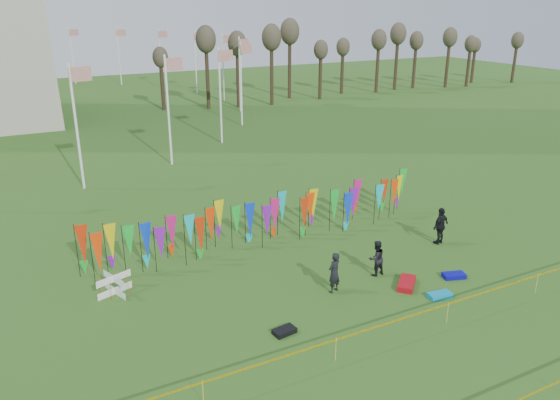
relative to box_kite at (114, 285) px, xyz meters
name	(u,v)px	position (x,y,z in m)	size (l,w,h in m)	color
ground	(354,316)	(7.83, -5.99, -0.45)	(160.00, 160.00, 0.00)	#2D5417
banner_row	(269,214)	(8.11, 1.89, 1.00)	(18.64, 0.64, 2.33)	black
caution_tape_near	(382,326)	(7.61, -7.98, 0.33)	(26.00, 0.02, 0.90)	#FFDC05
tree_line	(366,46)	(39.83, 38.01, 5.72)	(53.92, 1.92, 7.84)	#3C2D1E
box_kite	(114,285)	(0.00, 0.00, 0.00)	(0.81, 0.81, 0.90)	red
person_left	(334,272)	(8.20, -3.98, 0.44)	(0.65, 0.48, 1.78)	black
person_mid	(376,258)	(10.67, -3.58, 0.36)	(0.79, 0.49, 1.63)	black
person_right	(441,226)	(15.56, -2.33, 0.50)	(1.12, 0.64, 1.91)	black
kite_bag_turquoise	(440,295)	(11.81, -6.42, -0.35)	(0.99, 0.49, 0.20)	#0D92C6
kite_bag_blue	(454,275)	(13.59, -5.40, -0.35)	(0.97, 0.51, 0.20)	#0B0AA5
kite_bag_red	(407,283)	(11.23, -5.04, -0.33)	(1.37, 0.63, 0.25)	#B00B15
kite_bag_black	(284,331)	(4.92, -5.76, -0.35)	(0.84, 0.49, 0.19)	black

